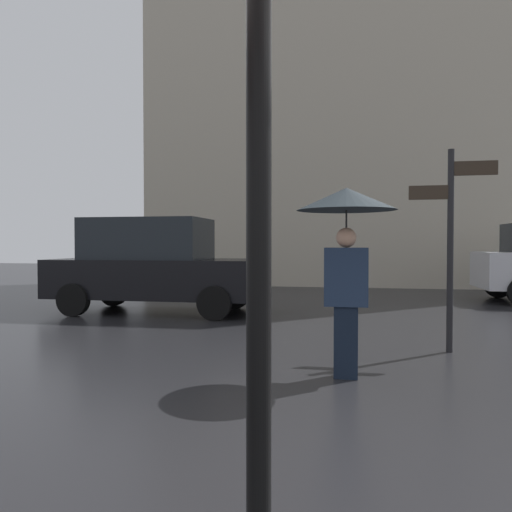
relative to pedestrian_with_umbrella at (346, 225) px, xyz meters
The scene contains 4 objects.
pedestrian_with_umbrella is the anchor object (origin of this frame).
parked_car_right 5.85m from the pedestrian_with_umbrella, 131.84° to the left, with size 4.35×1.85×1.92m.
street_signpost 2.00m from the pedestrian_with_umbrella, 48.67° to the left, with size 1.08×0.08×2.62m.
building_block 13.54m from the pedestrian_with_umbrella, 89.46° to the left, with size 14.14×2.63×14.94m, color #B2A893.
Camera 1 is at (-0.09, -2.20, 1.40)m, focal length 34.67 mm.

